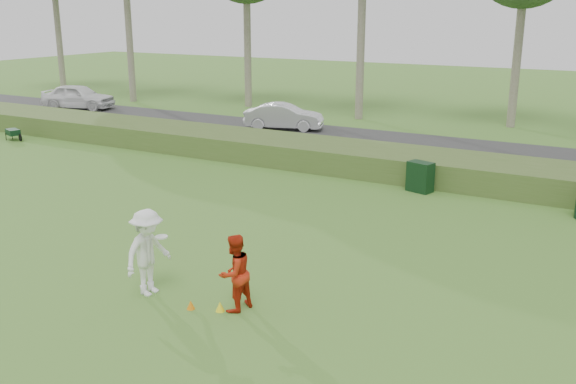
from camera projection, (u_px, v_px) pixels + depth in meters
The scene contains 11 objects.
ground at pixel (200, 293), 14.09m from camera, with size 120.00×120.00×0.00m, color #3D7226.
reed_strip at pixel (392, 162), 24.04m from camera, with size 80.00×3.00×0.90m, color #405E25.
park_road at pixel (431, 149), 28.36m from camera, with size 80.00×6.00×0.06m, color #2D2D2D.
player_white at pixel (148, 252), 13.79m from camera, with size 0.93×1.29×1.92m.
player_red at pixel (235, 273), 13.07m from camera, with size 0.80×0.62×1.64m, color red.
cone_orange at pixel (191, 305), 13.30m from camera, with size 0.17×0.17×0.19m, color orange.
cone_yellow at pixel (220, 306), 13.20m from camera, with size 0.19×0.19×0.21m, color yellow.
utility_cabinet at pixel (420, 177), 21.72m from camera, with size 0.82×0.51×1.03m, color black.
wheelbarrow at pixel (13, 132), 30.21m from camera, with size 1.11×0.73×0.53m.
car_left at pixel (78, 96), 39.22m from camera, with size 1.78×4.42×1.51m, color white.
car_mid at pixel (284, 116), 32.59m from camera, with size 1.38×3.97×1.31m, color white.
Camera 1 is at (7.98, -10.35, 6.02)m, focal length 40.00 mm.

